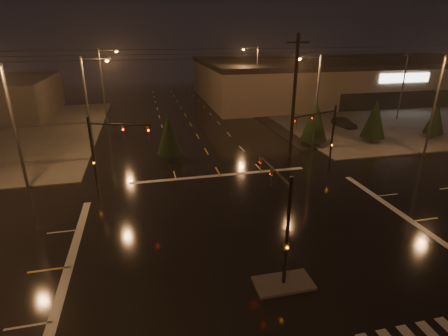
{
  "coord_description": "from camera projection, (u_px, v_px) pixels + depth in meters",
  "views": [
    {
      "loc": [
        -6.26,
        -17.44,
        12.1
      ],
      "look_at": [
        -0.99,
        5.22,
        3.0
      ],
      "focal_mm": 28.0,
      "sensor_mm": 36.0,
      "label": 1
    }
  ],
  "objects": [
    {
      "name": "conifer_1",
      "position": [
        375.0,
        119.0,
        39.76
      ],
      "size": [
        2.75,
        2.75,
        4.99
      ],
      "color": "black",
      "rests_on": "ground"
    },
    {
      "name": "streetlight_6",
      "position": [
        438.0,
        101.0,
        34.22
      ],
      "size": [
        0.32,
        2.77,
        10.0
      ],
      "color": "#38383A",
      "rests_on": "ground"
    },
    {
      "name": "parking_lot",
      "position": [
        416.0,
        115.0,
        54.31
      ],
      "size": [
        50.0,
        24.0,
        0.08
      ],
      "primitive_type": "cube",
      "color": "black",
      "rests_on": "ground"
    },
    {
      "name": "car_parked",
      "position": [
        344.0,
        122.0,
        47.09
      ],
      "size": [
        2.16,
        4.18,
        1.36
      ],
      "primitive_type": "imported",
      "rotation": [
        0.0,
        0.0,
        0.15
      ],
      "color": "black",
      "rests_on": "ground"
    },
    {
      "name": "signal_mast_nw",
      "position": [
        104.0,
        145.0,
        27.36
      ],
      "size": [
        4.84,
        1.86,
        6.0
      ],
      "color": "black",
      "rests_on": "ground"
    },
    {
      "name": "signal_mast_median",
      "position": [
        281.0,
        211.0,
        17.39
      ],
      "size": [
        0.25,
        4.59,
        6.0
      ],
      "color": "black",
      "rests_on": "ground"
    },
    {
      "name": "median_island",
      "position": [
        283.0,
        283.0,
        17.89
      ],
      "size": [
        3.0,
        1.6,
        0.15
      ],
      "primitive_type": "cube",
      "color": "#423F3B",
      "rests_on": "ground"
    },
    {
      "name": "conifer_3",
      "position": [
        169.0,
        134.0,
        34.34
      ],
      "size": [
        2.53,
        2.53,
        4.66
      ],
      "color": "black",
      "rests_on": "ground"
    },
    {
      "name": "ground",
      "position": [
        259.0,
        242.0,
        21.55
      ],
      "size": [
        140.0,
        140.0,
        0.0
      ],
      "primitive_type": "plane",
      "color": "black",
      "rests_on": "ground"
    },
    {
      "name": "utility_pole_1",
      "position": [
        294.0,
        98.0,
        33.7
      ],
      "size": [
        2.2,
        0.32,
        12.0
      ],
      "color": "black",
      "rests_on": "ground"
    },
    {
      "name": "retail_building",
      "position": [
        354.0,
        76.0,
        69.24
      ],
      "size": [
        60.2,
        28.3,
        7.2
      ],
      "color": "#736452",
      "rests_on": "ground"
    },
    {
      "name": "signal_mast_ne",
      "position": [
        325.0,
        131.0,
        31.36
      ],
      "size": [
        4.84,
        1.86,
        6.0
      ],
      "color": "black",
      "rests_on": "ground"
    },
    {
      "name": "streetlight_3",
      "position": [
        314.0,
        97.0,
        36.3
      ],
      "size": [
        2.77,
        0.32,
        10.0
      ],
      "color": "#38383A",
      "rests_on": "ground"
    },
    {
      "name": "sidewalk_ne",
      "position": [
        380.0,
        114.0,
        55.06
      ],
      "size": [
        36.0,
        36.0,
        0.12
      ],
      "primitive_type": "cube",
      "color": "#423F3B",
      "rests_on": "ground"
    },
    {
      "name": "streetlight_2",
      "position": [
        104.0,
        81.0,
        47.92
      ],
      "size": [
        2.77,
        0.32,
        10.0
      ],
      "color": "#38383A",
      "rests_on": "ground"
    },
    {
      "name": "conifer_2",
      "position": [
        436.0,
        119.0,
        41.38
      ],
      "size": [
        2.27,
        2.27,
        4.25
      ],
      "color": "black",
      "rests_on": "ground"
    },
    {
      "name": "streetlight_4",
      "position": [
        255.0,
        75.0,
        54.45
      ],
      "size": [
        2.77,
        0.32,
        10.0
      ],
      "color": "#38383A",
      "rests_on": "ground"
    },
    {
      "name": "conifer_0",
      "position": [
        315.0,
        120.0,
        38.58
      ],
      "size": [
        2.95,
        2.95,
        5.32
      ],
      "color": "black",
      "rests_on": "ground"
    },
    {
      "name": "stop_bar_far",
      "position": [
        220.0,
        175.0,
        31.52
      ],
      "size": [
        16.0,
        0.5,
        0.01
      ],
      "primitive_type": "cube",
      "color": "beige",
      "rests_on": "ground"
    },
    {
      "name": "streetlight_1",
      "position": [
        90.0,
        102.0,
        33.4
      ],
      "size": [
        2.77,
        0.32,
        10.0
      ],
      "color": "#38383A",
      "rests_on": "ground"
    },
    {
      "name": "streetlight_5",
      "position": [
        12.0,
        122.0,
        26.2
      ],
      "size": [
        0.32,
        2.77,
        10.0
      ],
      "color": "#38383A",
      "rests_on": "ground"
    }
  ]
}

